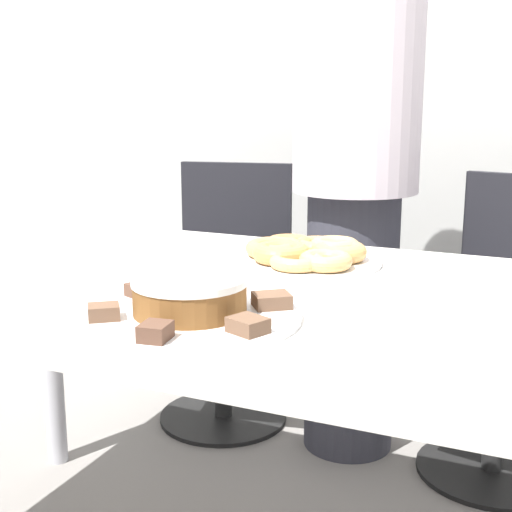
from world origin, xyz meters
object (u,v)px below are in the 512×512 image
object	(u,v)px
office_chair_right	(507,337)
plate_cake	(190,316)
office_chair_left	(227,301)
frosted_cake	(190,295)
plate_donuts	(305,261)
person_standing	(355,176)

from	to	relation	value
office_chair_right	plate_cake	world-z (taller)	office_chair_right
office_chair_left	frosted_cake	world-z (taller)	office_chair_left
plate_donuts	plate_cake	bearing A→B (deg)	-93.98
office_chair_right	plate_donuts	xyz separation A→B (m)	(-0.38, -0.70, 0.34)
person_standing	plate_cake	xyz separation A→B (m)	(0.05, -1.10, -0.12)
person_standing	plate_donuts	bearing A→B (deg)	-82.66
plate_donuts	frosted_cake	size ratio (longest dim) A/B	1.76
person_standing	frosted_cake	xyz separation A→B (m)	(0.05, -1.10, -0.08)
frosted_cake	office_chair_left	bearing A→B (deg)	113.99
plate_donuts	person_standing	bearing A→B (deg)	97.34
office_chair_left	office_chair_right	world-z (taller)	same
plate_cake	plate_donuts	size ratio (longest dim) A/B	1.10
person_standing	plate_cake	size ratio (longest dim) A/B	4.56
office_chair_right	frosted_cake	world-z (taller)	office_chair_right
person_standing	office_chair_right	distance (m)	0.65
office_chair_right	plate_donuts	bearing A→B (deg)	-106.95
office_chair_right	plate_donuts	distance (m)	0.87
person_standing	office_chair_left	size ratio (longest dim) A/B	1.90
office_chair_left	plate_donuts	bearing A→B (deg)	-64.05
office_chair_right	plate_cake	bearing A→B (deg)	-98.24
office_chair_left	plate_donuts	distance (m)	0.95
office_chair_left	plate_donuts	world-z (taller)	office_chair_left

